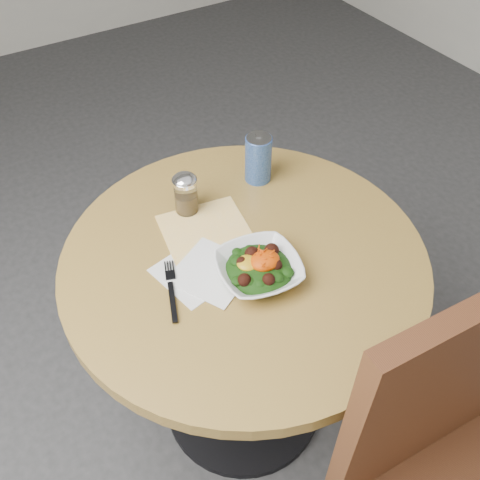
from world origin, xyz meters
The scene contains 9 objects.
ground centered at (0.00, 0.00, 0.00)m, with size 6.00×6.00×0.00m, color #2F2F32.
table centered at (0.00, 0.00, 0.55)m, with size 0.90×0.90×0.75m.
chair centered at (0.13, -0.63, 0.58)m, with size 0.48×0.48×1.04m.
cloth_napkin centered at (-0.04, 0.12, 0.75)m, with size 0.21×0.20×0.00m, color #FFA50D.
paper_napkins centered at (-0.11, 0.00, 0.75)m, with size 0.24×0.23×0.00m.
salad_bowl centered at (-0.01, -0.08, 0.78)m, with size 0.22×0.22×0.07m.
fork centered at (-0.20, -0.01, 0.76)m, with size 0.08×0.18×0.00m.
spice_shaker centered at (-0.04, 0.21, 0.81)m, with size 0.06×0.06×0.12m.
beverage_can centered at (0.19, 0.23, 0.82)m, with size 0.07×0.07×0.14m.
Camera 1 is at (-0.47, -0.75, 1.71)m, focal length 40.00 mm.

